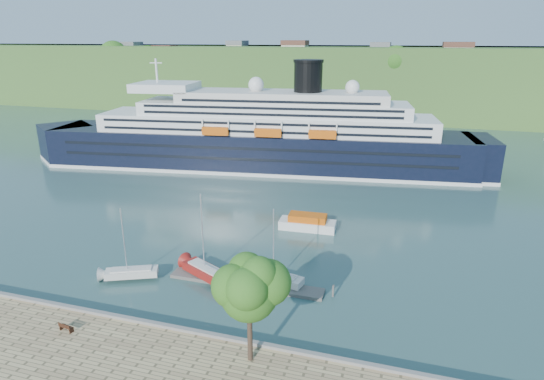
{
  "coord_description": "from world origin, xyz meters",
  "views": [
    {
      "loc": [
        21.52,
        -32.56,
        27.24
      ],
      "look_at": [
        2.77,
        30.0,
        5.21
      ],
      "focal_mm": 30.0,
      "sensor_mm": 36.0,
      "label": 1
    }
  ],
  "objects": [
    {
      "name": "tender_launch",
      "position": [
        8.65,
        28.81,
        1.16
      ],
      "size": [
        8.56,
        3.28,
        2.33
      ],
      "primitive_type": null,
      "rotation": [
        0.0,
        0.0,
        0.05
      ],
      "color": "#D4560C",
      "rests_on": "ground"
    },
    {
      "name": "cruise_ship",
      "position": [
        -9.36,
        58.95,
        11.53
      ],
      "size": [
        103.72,
        28.68,
        23.05
      ],
      "primitive_type": null,
      "rotation": [
        0.0,
        0.0,
        0.14
      ],
      "color": "black",
      "rests_on": "ground"
    },
    {
      "name": "promenade_tree",
      "position": [
        10.47,
        -2.16,
        6.35
      ],
      "size": [
        6.46,
        6.46,
        10.69
      ],
      "primitive_type": null,
      "color": "#225516",
      "rests_on": "promenade"
    },
    {
      "name": "sailboat_white_far",
      "position": [
        8.76,
        12.09,
        4.43
      ],
      "size": [
        7.11,
        3.29,
        8.87
      ],
      "primitive_type": null,
      "rotation": [
        0.0,
        0.0,
        -0.21
      ],
      "color": "silver",
      "rests_on": "ground"
    },
    {
      "name": "ground",
      "position": [
        0.0,
        0.0,
        0.0
      ],
      "size": [
        400.0,
        400.0,
        0.0
      ],
      "primitive_type": "plane",
      "color": "#2F5451",
      "rests_on": "ground"
    },
    {
      "name": "sailboat_white_near",
      "position": [
        -8.01,
        8.28,
        4.31
      ],
      "size": [
        6.84,
        4.41,
        8.61
      ],
      "primitive_type": null,
      "rotation": [
        0.0,
        0.0,
        0.42
      ],
      "color": "silver",
      "rests_on": "ground"
    },
    {
      "name": "park_bench",
      "position": [
        -7.4,
        -3.38,
        1.49
      ],
      "size": [
        1.59,
        0.84,
        0.97
      ],
      "primitive_type": null,
      "rotation": [
        0.0,
        0.0,
        -0.15
      ],
      "color": "#3F2112",
      "rests_on": "promenade"
    },
    {
      "name": "quay_coping",
      "position": [
        0.0,
        -0.2,
        1.15
      ],
      "size": [
        220.0,
        0.5,
        0.3
      ],
      "primitive_type": "cube",
      "color": "slate",
      "rests_on": "promenade"
    },
    {
      "name": "floating_pontoon",
      "position": [
        5.27,
        11.02,
        0.2
      ],
      "size": [
        18.32,
        2.3,
        0.41
      ],
      "primitive_type": null,
      "rotation": [
        0.0,
        0.0,
        0.0
      ],
      "color": "#66615A",
      "rests_on": "ground"
    },
    {
      "name": "sailboat_red",
      "position": [
        0.64,
        10.7,
        5.08
      ],
      "size": [
        8.01,
        5.46,
        10.16
      ],
      "primitive_type": null,
      "rotation": [
        0.0,
        0.0,
        -0.46
      ],
      "color": "maroon",
      "rests_on": "ground"
    },
    {
      "name": "far_hillside",
      "position": [
        0.0,
        145.0,
        12.0
      ],
      "size": [
        400.0,
        50.0,
        24.0
      ],
      "primitive_type": "cube",
      "color": "#345723",
      "rests_on": "ground"
    }
  ]
}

